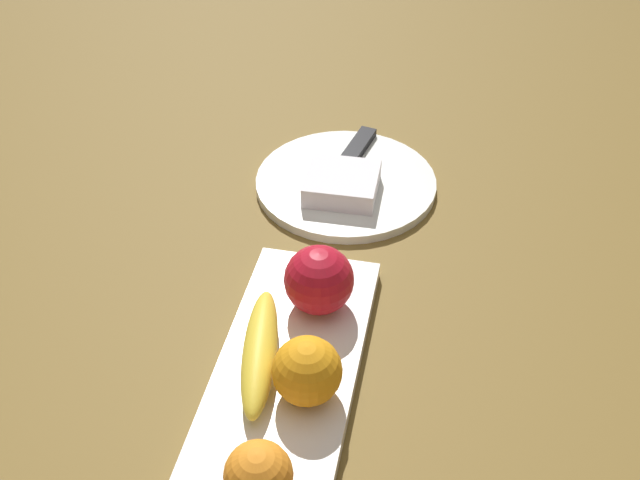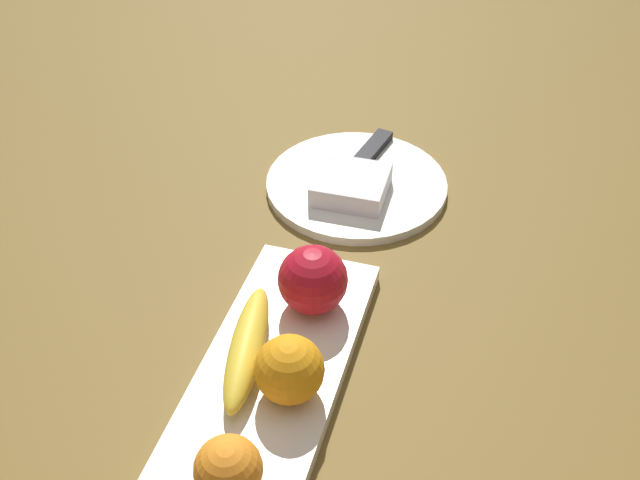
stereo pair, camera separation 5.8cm
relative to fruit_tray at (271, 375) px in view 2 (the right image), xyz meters
name	(u,v)px [view 2 (the right image)]	position (x,y,z in m)	size (l,w,h in m)	color
ground_plane	(258,378)	(0.00, -0.02, -0.01)	(2.40, 2.40, 0.00)	brown
fruit_tray	(271,375)	(0.00, 0.00, 0.00)	(0.37, 0.15, 0.02)	white
apple	(313,280)	(-0.10, 0.01, 0.05)	(0.08, 0.08, 0.08)	red
banana	(247,347)	(-0.01, -0.03, 0.03)	(0.17, 0.04, 0.04)	yellow
orange_near_apple	(228,469)	(0.14, 0.01, 0.04)	(0.06, 0.06, 0.06)	orange
orange_near_banana	(289,369)	(0.02, 0.03, 0.05)	(0.07, 0.07, 0.07)	orange
dinner_plate	(356,184)	(-0.36, 0.00, 0.00)	(0.25, 0.25, 0.01)	white
folded_napkin	(351,185)	(-0.33, 0.00, 0.02)	(0.09, 0.10, 0.03)	white
knife	(369,154)	(-0.43, 0.00, 0.01)	(0.18, 0.06, 0.01)	silver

